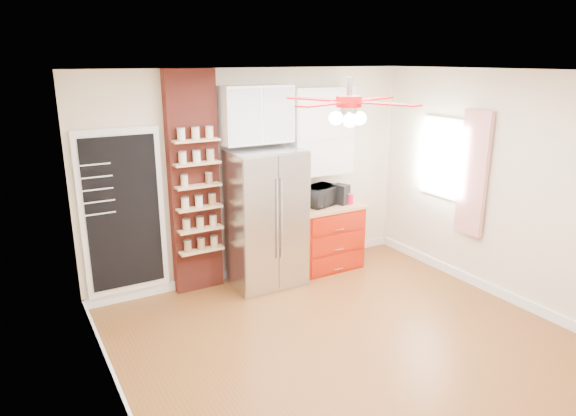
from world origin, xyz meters
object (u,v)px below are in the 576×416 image
ceiling_fan (349,102)px  canister_left (349,199)px  pantry_jar_oats (184,181)px  toaster_oven (320,196)px  red_cabinet (326,236)px  coffee_maker (341,194)px  fridge (265,218)px

ceiling_fan → canister_left: 2.46m
canister_left → pantry_jar_oats: pantry_jar_oats is taller
toaster_oven → pantry_jar_oats: 1.90m
toaster_oven → pantry_jar_oats: bearing=159.6°
red_cabinet → pantry_jar_oats: size_ratio=7.24×
toaster_oven → coffee_maker: coffee_maker is taller
red_cabinet → toaster_oven: (-0.08, 0.03, 0.58)m
fridge → ceiling_fan: ceiling_fan is taller
coffee_maker → canister_left: size_ratio=1.88×
pantry_jar_oats → coffee_maker: bearing=-4.2°
ceiling_fan → pantry_jar_oats: bearing=119.6°
fridge → coffee_maker: 1.17m
fridge → pantry_jar_oats: bearing=171.1°
ceiling_fan → pantry_jar_oats: ceiling_fan is taller
canister_left → red_cabinet: bearing=158.7°
ceiling_fan → coffee_maker: (1.11, 1.63, -1.39)m
fridge → ceiling_fan: (0.05, -1.63, 1.55)m
ceiling_fan → canister_left: (1.22, 1.56, -1.45)m
toaster_oven → coffee_maker: (0.28, -0.08, 0.00)m
pantry_jar_oats → red_cabinet: bearing=-3.0°
toaster_oven → ceiling_fan: bearing=-134.3°
red_cabinet → ceiling_fan: (-0.92, -1.68, 1.97)m
toaster_oven → pantry_jar_oats: (-1.85, 0.07, 0.40)m
ceiling_fan → pantry_jar_oats: (-1.01, 1.78, -0.99)m
toaster_oven → pantry_jar_oats: pantry_jar_oats is taller
coffee_maker → canister_left: 0.13m
coffee_maker → canister_left: (0.10, -0.06, -0.06)m
toaster_oven → red_cabinet: bearing=-37.8°
ceiling_fan → coffee_maker: ceiling_fan is taller
coffee_maker → pantry_jar_oats: size_ratio=2.07×
toaster_oven → canister_left: (0.38, -0.14, -0.06)m
fridge → coffee_maker: fridge is taller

